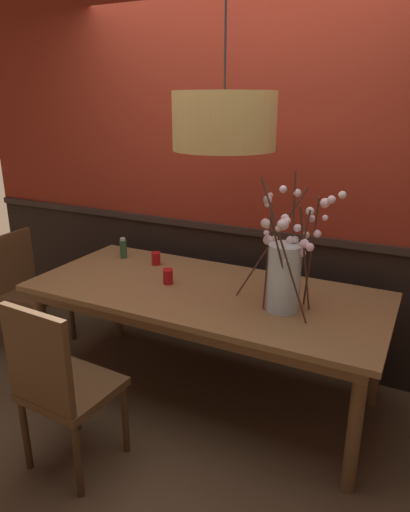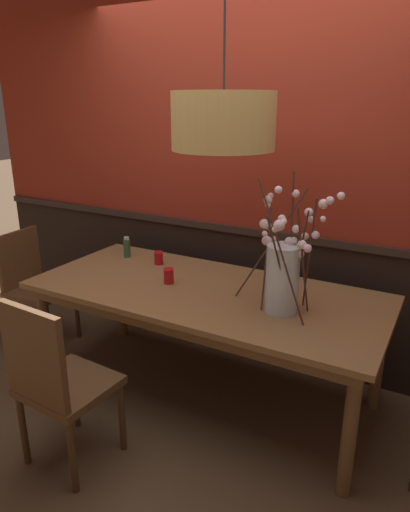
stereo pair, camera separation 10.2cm
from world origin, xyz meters
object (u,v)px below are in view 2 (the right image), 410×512
chair_near_side_left (56,379)px  candle_holder_nearer_edge (159,258)px  chair_head_west_end (33,282)px  chair_far_side_left (227,269)px  chair_far_side_right (295,284)px  pendant_lamp (223,121)px  vase_with_blossoms (283,274)px  condiment_bottle (127,248)px  dining_table (205,300)px  candle_holder_nearer_center (169,276)px

chair_near_side_left → candle_holder_nearer_edge: chair_near_side_left is taller
chair_head_west_end → chair_far_side_left: size_ratio=0.93×
chair_far_side_right → pendant_lamp: pendant_lamp is taller
vase_with_blossoms → condiment_bottle: bearing=166.2°
pendant_lamp → chair_head_west_end: bearing=178.5°
chair_near_side_left → candle_holder_nearer_edge: bearing=98.3°
chair_far_side_left → chair_near_side_left: (-0.04, -1.83, -0.01)m
dining_table → candle_holder_nearer_center: bearing=-174.5°
dining_table → chair_near_side_left: (-0.34, -0.92, -0.15)m
condiment_bottle → pendant_lamp: pendant_lamp is taller
chair_near_side_left → candle_holder_nearer_edge: 1.20m
chair_head_west_end → chair_near_side_left: size_ratio=0.94×
chair_near_side_left → vase_with_blossoms: vase_with_blossoms is taller
chair_head_west_end → vase_with_blossoms: bearing=-1.2°
chair_near_side_left → candle_holder_nearer_center: size_ratio=9.79×
chair_head_west_end → chair_far_side_left: bearing=37.4°
chair_far_side_left → pendant_lamp: (0.45, -0.98, 1.21)m
vase_with_blossoms → pendant_lamp: size_ratio=0.60×
chair_far_side_right → vase_with_blossoms: vase_with_blossoms is taller
dining_table → pendant_lamp: size_ratio=1.71×
chair_near_side_left → condiment_bottle: chair_near_side_left is taller
dining_table → candle_holder_nearer_edge: 0.58m
vase_with_blossoms → pendant_lamp: (-0.37, -0.00, 0.78)m
vase_with_blossoms → condiment_bottle: size_ratio=5.02×
candle_holder_nearer_edge → pendant_lamp: pendant_lamp is taller
candle_holder_nearer_center → condiment_bottle: bearing=152.8°
candle_holder_nearer_edge → pendant_lamp: (0.66, -0.31, 0.95)m
chair_far_side_left → chair_near_side_left: size_ratio=1.01×
candle_holder_nearer_edge → condiment_bottle: size_ratio=0.61×
chair_near_side_left → candle_holder_nearer_center: chair_near_side_left is taller
chair_far_side_left → pendant_lamp: 1.62m
chair_head_west_end → candle_holder_nearer_edge: size_ratio=9.70×
chair_head_west_end → chair_far_side_left: 1.54m
chair_far_side_right → pendant_lamp: 1.57m
chair_far_side_left → candle_holder_nearer_edge: (-0.21, -0.67, 0.26)m
candle_holder_nearer_center → condiment_bottle: size_ratio=0.64×
vase_with_blossoms → candle_holder_nearer_edge: (-1.03, 0.31, -0.17)m
vase_with_blossoms → condiment_bottle: (-1.32, 0.33, -0.14)m
candle_holder_nearer_center → chair_near_side_left: bearing=-95.9°
condiment_bottle → pendant_lamp: (0.95, -0.33, 0.93)m
pendant_lamp → chair_near_side_left: bearing=-119.8°
chair_near_side_left → condiment_bottle: bearing=111.4°
chair_far_side_left → vase_with_blossoms: vase_with_blossoms is taller
chair_head_west_end → pendant_lamp: (1.67, -0.04, 1.24)m
chair_near_side_left → chair_far_side_right: bearing=70.9°
vase_with_blossoms → candle_holder_nearer_center: 0.79m
dining_table → candle_holder_nearer_edge: candle_holder_nearer_edge is taller
vase_with_blossoms → candle_holder_nearer_edge: bearing=163.3°
vase_with_blossoms → pendant_lamp: bearing=-179.9°
candle_holder_nearer_edge → condiment_bottle: bearing=176.6°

